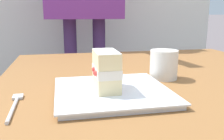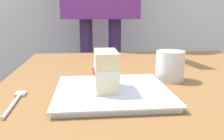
{
  "view_description": "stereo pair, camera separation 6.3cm",
  "coord_description": "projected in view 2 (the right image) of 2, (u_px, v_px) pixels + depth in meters",
  "views": [
    {
      "loc": [
        0.63,
        -0.33,
        0.9
      ],
      "look_at": [
        0.03,
        -0.2,
        0.76
      ],
      "focal_mm": 40.18,
      "sensor_mm": 36.0,
      "label": 1
    },
    {
      "loc": [
        0.64,
        -0.27,
        0.9
      ],
      "look_at": [
        0.03,
        -0.2,
        0.76
      ],
      "focal_mm": 40.18,
      "sensor_mm": 36.0,
      "label": 2
    }
  ],
  "objects": [
    {
      "name": "cake_slice",
      "position": [
        106.0,
        70.0,
        0.62
      ],
      "size": [
        0.11,
        0.06,
        0.1
      ],
      "color": "beige",
      "rests_on": "dessert_plate"
    },
    {
      "name": "coffee_cup",
      "position": [
        170.0,
        65.0,
        0.77
      ],
      "size": [
        0.09,
        0.09,
        0.09
      ],
      "color": "silver",
      "rests_on": "patio_table"
    },
    {
      "name": "dessert_fork",
      "position": [
        15.0,
        101.0,
        0.58
      ],
      "size": [
        0.17,
        0.02,
        0.01
      ],
      "color": "silver",
      "rests_on": "patio_table"
    },
    {
      "name": "patio_table",
      "position": [
        182.0,
        117.0,
        0.71
      ],
      "size": [
        1.32,
        1.05,
        0.69
      ],
      "color": "brown",
      "rests_on": "ground"
    },
    {
      "name": "dessert_plate",
      "position": [
        112.0,
        92.0,
        0.64
      ],
      "size": [
        0.29,
        0.29,
        0.02
      ],
      "color": "white",
      "rests_on": "patio_table"
    }
  ]
}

